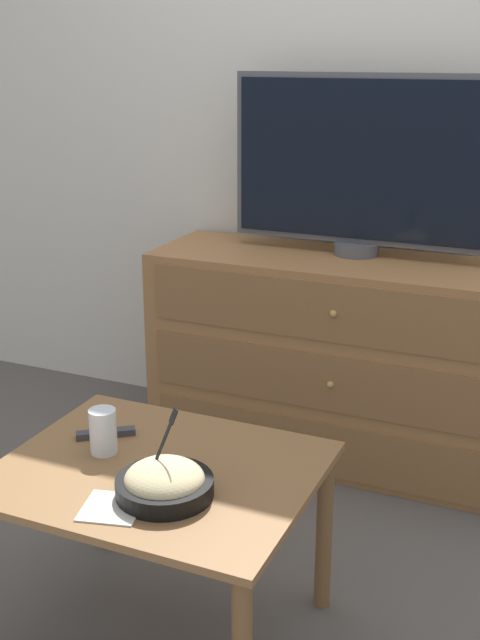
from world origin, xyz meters
The scene contains 9 objects.
ground_plane centered at (0.00, 0.00, 0.00)m, with size 12.00×12.00×0.00m, color #56514C.
wall_back centered at (0.00, 0.03, 1.30)m, with size 12.00×0.05×2.60m.
dresser centered at (-0.13, -0.26, 0.38)m, with size 1.46×0.47×0.76m.
tv centered at (-0.15, -0.17, 1.09)m, with size 0.93×0.16×0.63m.
coffee_table centered at (-0.29, -1.41, 0.41)m, with size 0.77×0.63×0.49m.
takeout_bowl centered at (-0.21, -1.51, 0.52)m, with size 0.23×0.23×0.20m.
drink_cup centered at (-0.45, -1.39, 0.54)m, with size 0.07×0.07×0.12m.
napkin centered at (-0.29, -1.61, 0.49)m, with size 0.16×0.16×0.00m.
remote_control centered at (-0.50, -1.31, 0.50)m, with size 0.14×0.12×0.02m.
Camera 1 is at (0.60, -2.93, 1.46)m, focal length 45.00 mm.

